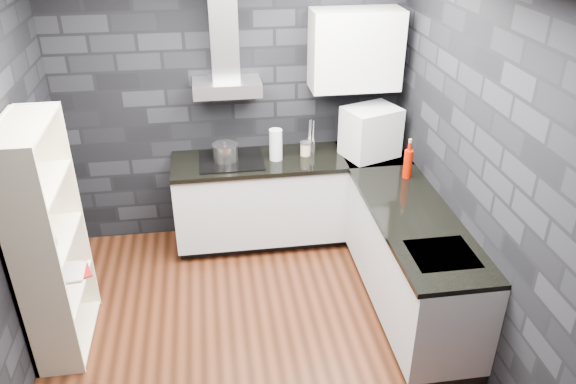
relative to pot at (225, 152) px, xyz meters
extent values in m
plane|color=#431F11|center=(0.10, -1.32, -0.98)|extent=(3.20, 3.20, 0.00)
cube|color=black|center=(0.10, 0.30, 0.37)|extent=(3.20, 0.05, 2.70)
cube|color=black|center=(0.10, -2.95, 0.37)|extent=(3.20, 0.05, 2.70)
cube|color=black|center=(1.73, -1.32, 0.37)|extent=(0.05, 3.20, 2.70)
cube|color=black|center=(0.60, 0.02, -0.93)|extent=(2.18, 0.50, 0.10)
cube|color=black|center=(1.44, -1.22, -0.93)|extent=(0.50, 1.78, 0.10)
cube|color=#BBBBC0|center=(0.60, -0.02, -0.50)|extent=(2.20, 0.60, 0.76)
cube|color=#BBBBC0|center=(1.40, -1.22, -0.50)|extent=(0.60, 1.80, 0.76)
cube|color=black|center=(0.60, -0.03, -0.10)|extent=(2.20, 0.62, 0.04)
cube|color=black|center=(1.39, -1.22, -0.10)|extent=(0.62, 1.80, 0.04)
cube|color=black|center=(1.40, -0.02, -0.10)|extent=(0.62, 0.62, 0.04)
cube|color=silver|center=(0.05, 0.11, 0.58)|extent=(0.60, 0.34, 0.12)
cube|color=silver|center=(0.05, 0.18, 1.09)|extent=(0.24, 0.20, 0.90)
cube|color=silver|center=(1.20, 0.10, 0.87)|extent=(0.80, 0.35, 0.70)
cube|color=black|center=(0.05, -0.02, -0.07)|extent=(0.58, 0.50, 0.01)
cube|color=silver|center=(1.40, -1.72, -0.08)|extent=(0.44, 0.40, 0.01)
cylinder|color=silver|center=(0.00, 0.00, 0.00)|extent=(0.26, 0.26, 0.13)
cylinder|color=silver|center=(0.46, -0.04, 0.07)|extent=(0.14, 0.14, 0.29)
cylinder|color=tan|center=(0.75, 0.01, -0.02)|extent=(0.12, 0.12, 0.12)
cylinder|color=silver|center=(0.81, 0.08, -0.02)|extent=(0.12, 0.12, 0.12)
cube|color=#BABEC2|center=(1.34, -0.08, 0.15)|extent=(0.57, 0.51, 0.47)
cylinder|color=#931100|center=(1.54, -0.57, 0.05)|extent=(0.10, 0.10, 0.25)
cube|color=beige|center=(-1.32, -1.17, -0.08)|extent=(0.37, 0.81, 1.80)
imported|color=silver|center=(-1.32, -1.31, -0.04)|extent=(0.25, 0.25, 0.05)
imported|color=maroon|center=(-1.31, -0.98, -0.41)|extent=(0.17, 0.08, 0.23)
imported|color=#B2B2B2|center=(-1.35, -0.98, -0.38)|extent=(0.18, 0.03, 0.25)
camera|label=1|loc=(-0.12, -4.71, 2.15)|focal=35.00mm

